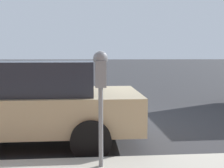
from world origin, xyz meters
TOP-DOWN VIEW (x-y plane):
  - ground_plane at (0.00, 0.00)m, footprint 220.00×220.00m
  - parking_meter at (-2.52, 0.09)m, footprint 0.21×0.19m
  - car_tan at (-1.04, 1.62)m, footprint 2.03×4.68m

SIDE VIEW (x-z plane):
  - ground_plane at x=0.00m, z-range 0.00..0.00m
  - car_tan at x=-1.04m, z-range 0.04..1.56m
  - parking_meter at x=-2.52m, z-range 0.56..2.10m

